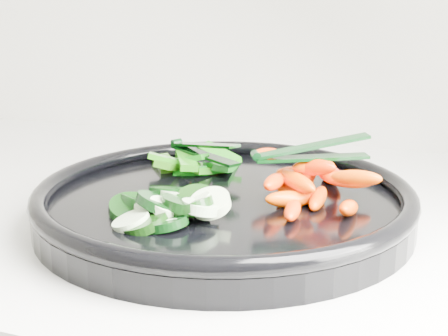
% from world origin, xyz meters
% --- Properties ---
extents(veggie_tray, '(0.43, 0.43, 0.04)m').
position_xyz_m(veggie_tray, '(-0.19, 1.64, 0.95)').
color(veggie_tray, black).
rests_on(veggie_tray, counter).
extents(cucumber_pile, '(0.13, 0.12, 0.04)m').
position_xyz_m(cucumber_pile, '(-0.22, 1.57, 0.96)').
color(cucumber_pile, black).
rests_on(cucumber_pile, veggie_tray).
extents(carrot_pile, '(0.14, 0.17, 0.05)m').
position_xyz_m(carrot_pile, '(-0.11, 1.66, 0.97)').
color(carrot_pile, '#E65900').
rests_on(carrot_pile, veggie_tray).
extents(pepper_pile, '(0.11, 0.10, 0.04)m').
position_xyz_m(pepper_pile, '(-0.26, 1.72, 0.96)').
color(pepper_pile, '#0A6910').
rests_on(pepper_pile, veggie_tray).
extents(tong_carrot, '(0.11, 0.07, 0.02)m').
position_xyz_m(tong_carrot, '(-0.11, 1.66, 1.00)').
color(tong_carrot, black).
rests_on(tong_carrot, carrot_pile).
extents(tong_pepper, '(0.10, 0.07, 0.02)m').
position_xyz_m(tong_pepper, '(-0.25, 1.72, 0.98)').
color(tong_pepper, black).
rests_on(tong_pepper, pepper_pile).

